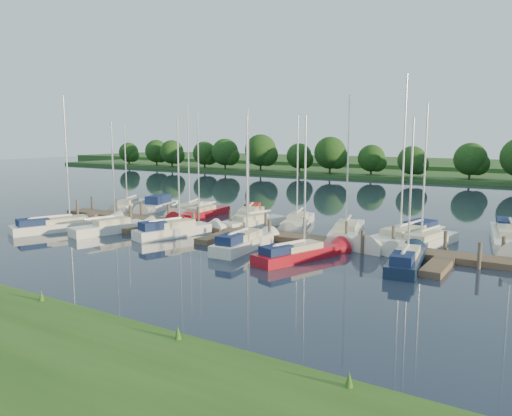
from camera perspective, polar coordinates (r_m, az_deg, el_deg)
The scene contains 23 objects.
ground at distance 33.98m, azimuth -9.53°, elevation -5.14°, with size 260.00×260.00×0.00m, color #182130.
dock at distance 39.56m, azimuth -2.52°, elevation -2.81°, with size 40.00×6.00×0.40m.
mooring_pilings at distance 40.40m, azimuth -1.62°, elevation -1.99°, with size 38.24×2.84×2.00m.
far_shore at distance 102.35m, azimuth 19.50°, elevation 3.68°, with size 180.00×30.00×0.60m, color #26471B.
distant_hill at distance 126.80m, azimuth 21.98°, elevation 4.56°, with size 220.00×40.00×1.40m, color #325927.
treeline at distance 88.86m, azimuth 18.17°, elevation 5.61°, with size 145.12×9.45×8.28m.
sailboat_n_0 at distance 54.91m, azimuth -14.40°, elevation 0.17°, with size 3.96×7.03×9.22m.
motorboat at distance 53.64m, azimuth -11.19°, elevation 0.20°, with size 3.19×6.63×1.92m.
sailboat_n_2 at distance 50.90m, azimuth -7.54°, elevation -0.28°, with size 4.59×8.83×11.15m.
sailboat_n_3 at distance 48.26m, azimuth -6.35°, elevation -0.73°, with size 2.38×8.15×10.30m.
sailboat_n_4 at distance 46.84m, azimuth -0.84°, elevation -0.90°, with size 4.65×8.17×10.55m.
sailboat_n_5 at distance 42.80m, azimuth -0.60°, elevation -1.84°, with size 3.45×7.36×9.45m.
sailboat_n_6 at distance 43.21m, azimuth 4.75°, elevation -1.77°, with size 3.57×7.70×9.89m.
sailboat_n_7 at distance 39.49m, azimuth 10.28°, elevation -2.85°, with size 4.01×8.91×11.20m.
sailboat_n_8 at distance 38.61m, azimuth 16.45°, elevation -3.25°, with size 4.09×10.10×12.57m.
sailboat_n_9 at distance 37.12m, azimuth 18.50°, elevation -3.88°, with size 3.37×8.22×10.35m.
sailboat_n_10 at distance 40.48m, azimuth 27.20°, elevation -3.29°, with size 3.96×11.06×13.80m.
sailboat_s_0 at distance 44.57m, azimuth -20.98°, elevation -1.94°, with size 4.83×8.98×11.43m.
sailboat_s_1 at distance 42.09m, azimuth -16.10°, elevation -2.34°, with size 3.23×7.15×9.31m.
sailboat_s_2 at distance 39.49m, azimuth -9.26°, elevation -2.72°, with size 3.63×7.28×9.59m.
sailboat_s_3 at distance 34.71m, azimuth -1.35°, elevation -4.15°, with size 2.15×7.32×9.56m.
sailboat_s_4 at distance 31.99m, azimuth 5.00°, elevation -5.32°, with size 3.73×7.32×9.43m.
sailboat_s_5 at distance 31.42m, azimuth 16.82°, elevation -5.89°, with size 2.49×7.20×9.26m.
Camera 1 is at (21.99, -24.67, 7.90)m, focal length 35.00 mm.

